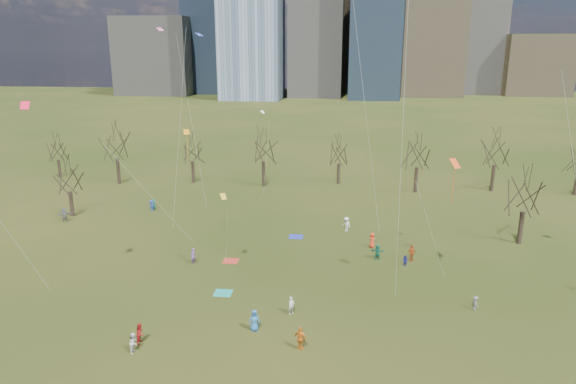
# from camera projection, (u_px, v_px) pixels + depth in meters

# --- Properties ---
(ground) EXTENTS (500.00, 500.00, 0.00)m
(ground) POSITION_uv_depth(u_px,v_px,m) (273.00, 307.00, 44.27)
(ground) COLOR black
(ground) RESTS_ON ground
(downtown_skyline) EXTENTS (212.50, 78.00, 118.00)m
(downtown_skyline) POSITION_uv_depth(u_px,v_px,m) (329.00, 9.00, 235.70)
(downtown_skyline) COLOR slate
(downtown_skyline) RESTS_ON ground
(bare_tree_row) EXTENTS (113.04, 29.80, 9.50)m
(bare_tree_row) POSITION_uv_depth(u_px,v_px,m) (305.00, 153.00, 78.27)
(bare_tree_row) COLOR black
(bare_tree_row) RESTS_ON ground
(blanket_teal) EXTENTS (1.60, 1.50, 0.03)m
(blanket_teal) POSITION_uv_depth(u_px,v_px,m) (223.00, 293.00, 46.80)
(blanket_teal) COLOR teal
(blanket_teal) RESTS_ON ground
(blanket_navy) EXTENTS (1.60, 1.50, 0.03)m
(blanket_navy) POSITION_uv_depth(u_px,v_px,m) (296.00, 237.00, 60.85)
(blanket_navy) COLOR #232FA7
(blanket_navy) RESTS_ON ground
(blanket_crimson) EXTENTS (1.60, 1.50, 0.03)m
(blanket_crimson) POSITION_uv_depth(u_px,v_px,m) (231.00, 261.00, 53.87)
(blanket_crimson) COLOR #B12F23
(blanket_crimson) RESTS_ON ground
(person_0) EXTENTS (0.99, 0.78, 1.78)m
(person_0) POSITION_uv_depth(u_px,v_px,m) (254.00, 320.00, 40.36)
(person_0) COLOR #2767AA
(person_0) RESTS_ON ground
(person_1) EXTENTS (0.67, 0.67, 1.57)m
(person_1) POSITION_uv_depth(u_px,v_px,m) (291.00, 305.00, 42.94)
(person_1) COLOR silver
(person_1) RESTS_ON ground
(person_2) EXTENTS (0.67, 0.83, 1.64)m
(person_2) POSITION_uv_depth(u_px,v_px,m) (140.00, 333.00, 38.68)
(person_2) COLOR #A31718
(person_2) RESTS_ON ground
(person_3) EXTENTS (0.68, 0.92, 1.26)m
(person_3) POSITION_uv_depth(u_px,v_px,m) (475.00, 303.00, 43.68)
(person_3) COLOR slate
(person_3) RESTS_ON ground
(person_4) EXTENTS (1.17, 0.85, 1.84)m
(person_4) POSITION_uv_depth(u_px,v_px,m) (301.00, 339.00, 37.79)
(person_4) COLOR orange
(person_4) RESTS_ON ground
(person_5) EXTENTS (1.59, 0.67, 1.66)m
(person_5) POSITION_uv_depth(u_px,v_px,m) (378.00, 252.00, 54.14)
(person_5) COLOR #197457
(person_5) RESTS_ON ground
(person_7) EXTENTS (0.68, 0.75, 1.71)m
(person_7) POSITION_uv_depth(u_px,v_px,m) (193.00, 256.00, 53.01)
(person_7) COLOR #7A4891
(person_7) RESTS_ON ground
(person_8) EXTENTS (0.70, 0.73, 1.18)m
(person_8) POSITION_uv_depth(u_px,v_px,m) (405.00, 261.00, 52.44)
(person_8) COLOR #222495
(person_8) RESTS_ON ground
(person_9) EXTENTS (1.28, 1.27, 1.77)m
(person_9) POSITION_uv_depth(u_px,v_px,m) (346.00, 224.00, 62.55)
(person_9) COLOR white
(person_9) RESTS_ON ground
(person_10) EXTENTS (1.12, 0.80, 1.76)m
(person_10) POSITION_uv_depth(u_px,v_px,m) (412.00, 253.00, 53.71)
(person_10) COLOR #C04D1B
(person_10) RESTS_ON ground
(person_11) EXTENTS (1.76, 1.51, 1.91)m
(person_11) POSITION_uv_depth(u_px,v_px,m) (64.00, 215.00, 65.89)
(person_11) COLOR slate
(person_11) RESTS_ON ground
(person_12) EXTENTS (0.76, 0.96, 1.74)m
(person_12) POSITION_uv_depth(u_px,v_px,m) (372.00, 240.00, 57.35)
(person_12) COLOR #EF3B1A
(person_12) RESTS_ON ground
(person_13) EXTENTS (0.74, 0.69, 1.71)m
(person_13) POSITION_uv_depth(u_px,v_px,m) (154.00, 205.00, 70.50)
(person_13) COLOR #176850
(person_13) RESTS_ON ground
(person_14) EXTENTS (0.62, 0.78, 1.58)m
(person_14) POSITION_uv_depth(u_px,v_px,m) (134.00, 343.00, 37.50)
(person_14) COLOR silver
(person_14) RESTS_ON ground
(person_15) EXTENTS (1.14, 1.05, 1.54)m
(person_15) POSITION_uv_depth(u_px,v_px,m) (151.00, 206.00, 70.29)
(person_15) COLOR #263FA5
(person_15) RESTS_ON ground
(kites_airborne) EXTENTS (50.09, 39.52, 29.04)m
(kites_airborne) POSITION_uv_depth(u_px,v_px,m) (293.00, 149.00, 49.83)
(kites_airborne) COLOR orange
(kites_airborne) RESTS_ON ground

